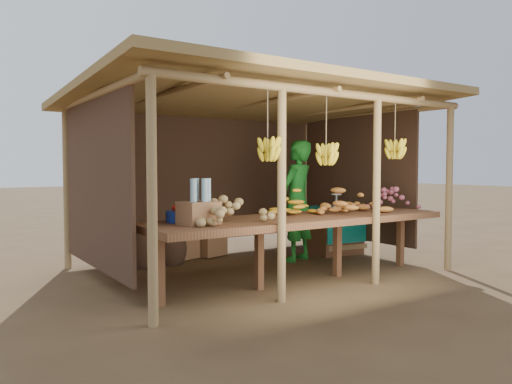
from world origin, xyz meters
TOP-DOWN VIEW (x-y plane):
  - ground at (0.00, 0.00)m, footprint 60.00×60.00m
  - stall_structure at (0.01, -0.04)m, footprint 4.70×3.50m
  - counter at (0.00, -0.95)m, footprint 3.90×1.05m
  - potato_heap at (-1.05, -1.18)m, footprint 0.89×0.56m
  - sweet_potato_heap at (0.77, -0.98)m, footprint 1.01×0.79m
  - onion_heap at (1.61, -0.92)m, footprint 0.78×0.47m
  - banana_pile at (0.07, -0.74)m, footprint 0.61×0.39m
  - tomato_basin at (-1.44, -0.69)m, footprint 0.34×0.34m
  - bottle_box at (-1.39, -1.00)m, footprint 0.42×0.35m
  - vendor at (0.85, 0.17)m, footprint 0.76×0.63m
  - tarp_crate at (1.74, 0.34)m, footprint 0.90×0.80m
  - carton_stack at (-0.21, 1.20)m, footprint 1.00×0.46m
  - burlap_sacks at (-1.03, 0.96)m, footprint 0.89×0.47m

SIDE VIEW (x-z plane):
  - ground at x=0.00m, z-range 0.00..0.00m
  - burlap_sacks at x=-1.03m, z-range -0.04..0.59m
  - carton_stack at x=-0.21m, z-range -0.04..0.66m
  - tarp_crate at x=1.74m, z-range -0.09..0.89m
  - counter at x=0.00m, z-range 0.34..1.14m
  - tomato_basin at x=-1.44m, z-range 0.78..0.96m
  - vendor at x=0.85m, z-range 0.00..1.78m
  - banana_pile at x=0.07m, z-range 0.80..1.15m
  - sweet_potato_heap at x=0.77m, z-range 0.80..1.15m
  - onion_heap at x=1.61m, z-range 0.80..1.15m
  - potato_heap at x=-1.05m, z-range 0.80..1.16m
  - bottle_box at x=-1.39m, z-range 0.74..1.22m
  - stall_structure at x=0.01m, z-range 0.70..3.13m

